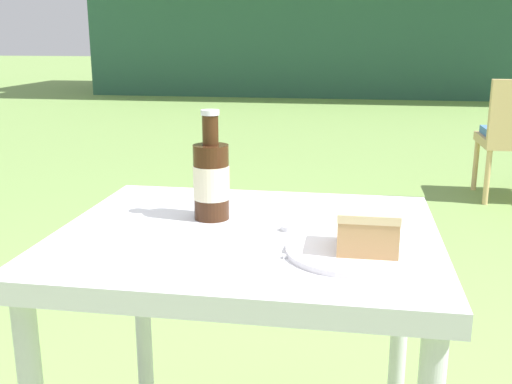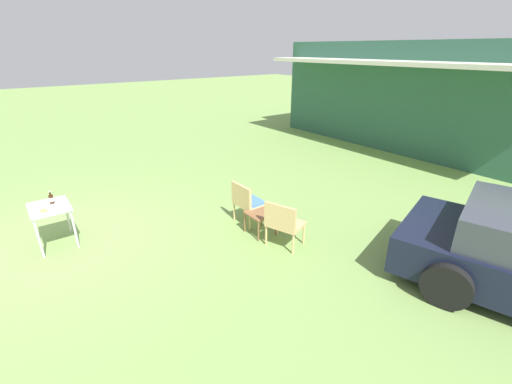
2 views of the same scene
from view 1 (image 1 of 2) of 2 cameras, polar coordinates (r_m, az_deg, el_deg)
name	(u,v)px [view 1 (image 1 of 2)]	position (r m, az deg, el deg)	size (l,w,h in m)	color
cabin_building	(358,2)	(12.26, 9.66, 17.38)	(9.74, 4.21, 3.39)	#2D5B47
patio_table	(248,277)	(1.18, -0.79, -8.09)	(0.72, 0.60, 0.74)	silver
cake_on_plate	(360,238)	(1.03, 9.91, -4.37)	(0.22, 0.22, 0.08)	white
cola_bottle_near	(211,179)	(1.20, -4.28, 1.27)	(0.07, 0.07, 0.22)	#381E0F
fork	(330,254)	(1.02, 7.07, -5.92)	(0.16, 0.06, 0.01)	silver
loose_bottle_cap	(288,228)	(1.14, 3.06, -3.44)	(0.03, 0.03, 0.01)	silver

